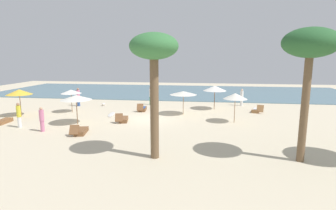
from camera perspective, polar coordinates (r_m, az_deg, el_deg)
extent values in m
plane|color=beige|center=(21.67, -4.67, -3.03)|extent=(60.00, 60.00, 0.00)
cube|color=slate|center=(38.18, 0.90, 2.83)|extent=(48.00, 16.00, 0.06)
cylinder|color=olive|center=(23.20, 3.22, 0.37)|extent=(0.05, 0.05, 1.98)
cone|color=silver|center=(23.06, 3.24, 2.54)|extent=(2.29, 2.29, 0.30)
cylinder|color=brown|center=(25.69, -28.59, 0.34)|extent=(0.06, 0.06, 2.20)
cone|color=gold|center=(25.56, -28.77, 2.41)|extent=(2.03, 2.03, 0.43)
cylinder|color=brown|center=(21.00, 13.83, -0.67)|extent=(0.05, 0.05, 2.19)
cone|color=silver|center=(20.85, 13.94, 1.84)|extent=(1.78, 1.78, 0.43)
cylinder|color=brown|center=(25.59, -19.58, 0.72)|extent=(0.05, 0.05, 1.99)
cone|color=white|center=(25.47, -19.70, 2.67)|extent=(1.78, 1.78, 0.33)
cylinder|color=brown|center=(21.07, -18.60, -0.99)|extent=(0.06, 0.06, 2.11)
cone|color=silver|center=(20.92, -18.74, 1.50)|extent=(2.26, 2.26, 0.36)
cylinder|color=brown|center=(25.85, 9.73, 1.49)|extent=(0.06, 0.06, 2.19)
cone|color=white|center=(25.73, 9.79, 3.49)|extent=(2.14, 2.14, 0.47)
cube|color=brown|center=(23.80, -31.28, -2.96)|extent=(0.71, 1.54, 0.28)
cube|color=brown|center=(25.16, -5.34, -0.85)|extent=(0.75, 1.55, 0.28)
cube|color=brown|center=(24.45, -5.88, -0.46)|extent=(0.60, 0.41, 0.61)
cube|color=#2D4C8C|center=(25.13, -5.35, -0.50)|extent=(0.61, 1.10, 0.03)
cube|color=brown|center=(18.60, -17.71, -5.28)|extent=(0.89, 1.59, 0.28)
cube|color=brown|center=(18.00, -19.10, -4.93)|extent=(0.65, 0.55, 0.56)
cube|color=brown|center=(21.25, -9.28, -3.01)|extent=(0.90, 1.59, 0.28)
cube|color=brown|center=(20.60, -10.26, -2.61)|extent=(0.64, 0.51, 0.59)
cube|color=olive|center=(25.73, 18.01, -1.07)|extent=(1.03, 1.61, 0.28)
cube|color=olive|center=(25.07, 18.79, -0.70)|extent=(0.66, 0.54, 0.60)
cube|color=white|center=(25.70, 18.03, -0.73)|extent=(0.81, 1.16, 0.03)
cylinder|color=white|center=(28.44, 15.17, 0.60)|extent=(0.37, 0.37, 0.74)
cylinder|color=white|center=(28.32, 15.24, 2.11)|extent=(0.43, 0.43, 0.77)
sphere|color=beige|center=(28.26, 15.29, 3.07)|extent=(0.21, 0.21, 0.21)
cylinder|color=#338C59|center=(28.09, -3.64, 0.89)|extent=(0.37, 0.37, 0.81)
cylinder|color=white|center=(27.97, -3.66, 2.56)|extent=(0.43, 0.43, 0.85)
sphere|color=tan|center=(27.90, -3.67, 3.63)|extent=(0.23, 0.23, 0.23)
cylinder|color=#D17299|center=(19.97, -24.87, -4.06)|extent=(0.35, 0.35, 0.72)
cylinder|color=#D17299|center=(19.82, -25.02, -2.01)|extent=(0.41, 0.41, 0.75)
sphere|color=tan|center=(19.73, -25.13, -0.69)|extent=(0.20, 0.20, 0.20)
cylinder|color=#2D4C8C|center=(28.74, -18.26, 0.58)|extent=(0.29, 0.29, 0.79)
cylinder|color=#D17299|center=(28.62, -18.35, 2.17)|extent=(0.34, 0.34, 0.82)
sphere|color=#A37556|center=(28.56, -18.41, 3.19)|extent=(0.22, 0.22, 0.22)
cylinder|color=white|center=(21.77, -28.70, -3.19)|extent=(0.31, 0.31, 0.76)
cylinder|color=yellow|center=(21.61, -28.87, -1.17)|extent=(0.36, 0.36, 0.80)
sphere|color=#A37556|center=(21.53, -28.99, 0.12)|extent=(0.22, 0.22, 0.22)
cylinder|color=brown|center=(14.08, 26.75, -0.70)|extent=(0.35, 0.35, 5.12)
ellipsoid|color=#285B2D|center=(13.88, 27.76, 11.52)|extent=(2.48, 2.48, 1.36)
cylinder|color=brown|center=(13.06, -2.86, -0.60)|extent=(0.41, 0.41, 5.02)
ellipsoid|color=#38753D|center=(12.83, -2.98, 12.27)|extent=(2.29, 2.29, 1.26)
cube|color=silver|center=(28.29, -13.35, -0.09)|extent=(0.19, 0.35, 0.04)
ellipsoid|color=silver|center=(28.27, -13.36, 0.19)|extent=(0.28, 0.59, 0.26)
sphere|color=silver|center=(28.02, -13.57, 0.20)|extent=(0.18, 0.18, 0.18)
ellipsoid|color=silver|center=(23.78, -11.78, -1.93)|extent=(0.78, 1.97, 0.07)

